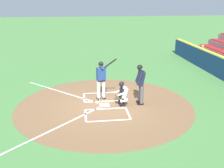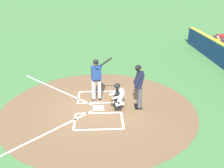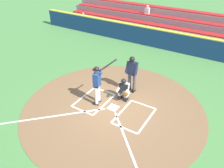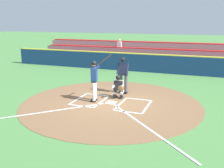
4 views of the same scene
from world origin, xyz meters
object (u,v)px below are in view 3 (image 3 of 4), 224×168
(batter, at_px, (97,83))
(baseball, at_px, (98,104))
(catcher, at_px, (124,89))
(plate_umpire, at_px, (132,72))

(batter, xyz_separation_m, baseball, (-0.08, 0.11, -1.06))
(catcher, bearing_deg, baseball, 51.31)
(batter, bearing_deg, catcher, -135.12)
(batter, xyz_separation_m, plate_umpire, (-0.80, -1.71, -0.02))
(baseball, bearing_deg, batter, -53.53)
(catcher, xyz_separation_m, plate_umpire, (0.05, -0.86, 0.49))
(batter, distance_m, baseball, 1.07)
(catcher, height_order, plate_umpire, plate_umpire)
(plate_umpire, bearing_deg, catcher, 93.45)
(batter, bearing_deg, plate_umpire, -115.11)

